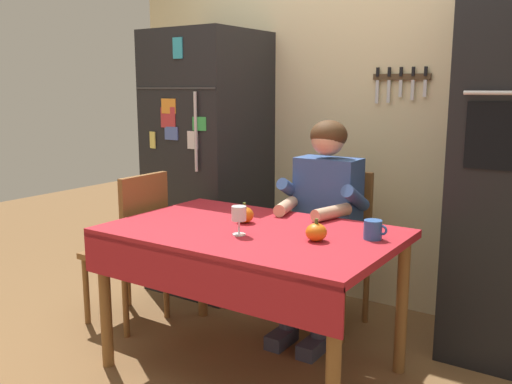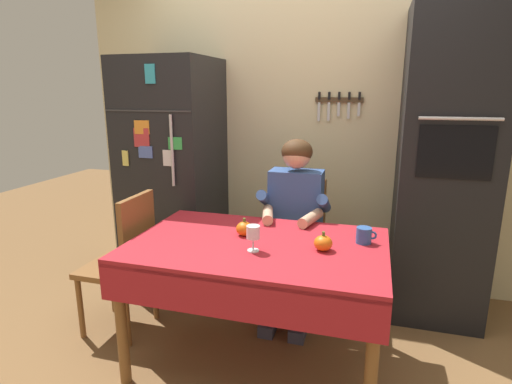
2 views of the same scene
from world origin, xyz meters
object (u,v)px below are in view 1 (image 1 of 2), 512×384
object	(u,v)px
wine_glass	(239,215)
chair_behind_person	(336,241)
chair_left_side	(134,243)
pumpkin_medium	(244,215)
dining_table	(249,247)
pumpkin_large	(316,232)
coffee_mug	(373,230)
seated_person	(322,210)
refrigerator	(209,163)

from	to	relation	value
wine_glass	chair_behind_person	bearing A→B (deg)	85.02
chair_left_side	pumpkin_medium	bearing A→B (deg)	1.17
dining_table	pumpkin_large	world-z (taller)	pumpkin_large
chair_behind_person	chair_left_side	bearing A→B (deg)	-144.76
coffee_mug	seated_person	bearing A→B (deg)	138.05
dining_table	coffee_mug	bearing A→B (deg)	17.45
dining_table	chair_behind_person	size ratio (longest dim) A/B	1.51
chair_behind_person	seated_person	distance (m)	0.29
chair_behind_person	pumpkin_medium	size ratio (longest dim) A/B	8.88
coffee_mug	pumpkin_large	xyz separation A→B (m)	(-0.20, -0.17, -0.00)
chair_behind_person	seated_person	xyz separation A→B (m)	(-0.00, -0.19, 0.23)
refrigerator	coffee_mug	world-z (taller)	refrigerator
wine_glass	coffee_mug	bearing A→B (deg)	27.05
seated_person	pumpkin_large	bearing A→B (deg)	-65.56
chair_left_side	wine_glass	xyz separation A→B (m)	(0.91, -0.20, 0.33)
coffee_mug	pumpkin_medium	distance (m)	0.67
refrigerator	chair_behind_person	bearing A→B (deg)	-4.96
refrigerator	chair_behind_person	size ratio (longest dim) A/B	1.94
seated_person	wine_glass	world-z (taller)	seated_person
seated_person	chair_left_side	bearing A→B (deg)	-152.70
pumpkin_large	coffee_mug	bearing A→B (deg)	40.36
dining_table	pumpkin_medium	distance (m)	0.20
coffee_mug	dining_table	bearing A→B (deg)	-162.55
chair_left_side	pumpkin_medium	size ratio (longest dim) A/B	8.88
refrigerator	coffee_mug	distance (m)	1.68
seated_person	chair_behind_person	bearing A→B (deg)	90.00
refrigerator	chair_behind_person	distance (m)	1.11
seated_person	chair_left_side	size ratio (longest dim) A/B	1.34
dining_table	chair_left_side	world-z (taller)	chair_left_side
chair_behind_person	coffee_mug	world-z (taller)	chair_behind_person
pumpkin_medium	dining_table	bearing A→B (deg)	-46.12
refrigerator	dining_table	bearing A→B (deg)	-42.91
dining_table	coffee_mug	xyz separation A→B (m)	(0.57, 0.18, 0.13)
coffee_mug	pumpkin_large	world-z (taller)	pumpkin_large
seated_person	dining_table	bearing A→B (deg)	-98.56
refrigerator	chair_left_side	distance (m)	0.88
chair_left_side	refrigerator	bearing A→B (deg)	93.56
refrigerator	chair_behind_person	xyz separation A→B (m)	(1.04, -0.09, -0.39)
seated_person	chair_left_side	xyz separation A→B (m)	(-0.99, -0.51, -0.23)
chair_behind_person	wine_glass	world-z (taller)	chair_behind_person
chair_behind_person	wine_glass	size ratio (longest dim) A/B	6.69
chair_left_side	pumpkin_large	bearing A→B (deg)	-3.91
coffee_mug	pumpkin_large	size ratio (longest dim) A/B	1.07
refrigerator	seated_person	xyz separation A→B (m)	(1.04, -0.28, -0.16)
chair_behind_person	coffee_mug	xyz separation A→B (m)	(0.47, -0.61, 0.27)
dining_table	coffee_mug	world-z (taller)	coffee_mug
refrigerator	chair_behind_person	world-z (taller)	refrigerator
dining_table	pumpkin_large	size ratio (longest dim) A/B	13.51
coffee_mug	refrigerator	bearing A→B (deg)	155.03
dining_table	pumpkin_large	xyz separation A→B (m)	(0.36, 0.01, 0.12)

